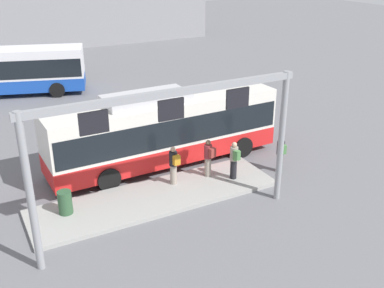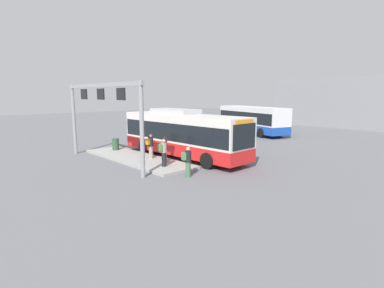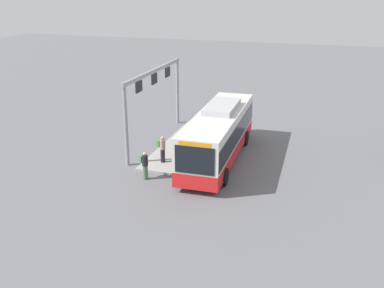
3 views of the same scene
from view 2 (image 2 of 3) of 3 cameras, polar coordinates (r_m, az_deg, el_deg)
name	(u,v)px [view 2 (image 2 of 3)]	position (r m, az deg, el deg)	size (l,w,h in m)	color
ground_plane	(183,157)	(21.60, -1.77, -2.56)	(120.00, 120.00, 0.00)	slate
platform_curb	(136,158)	(21.26, -10.65, -2.68)	(10.00, 2.80, 0.16)	#9E9E99
bus_main	(183,132)	(21.30, -1.81, 2.22)	(10.79, 2.86, 3.46)	red
bus_background_left	(252,118)	(35.46, 11.35, 4.83)	(10.47, 5.48, 3.10)	#1947AD
person_boarding	(188,161)	(16.27, -0.84, -3.30)	(0.45, 0.59, 1.67)	#476B4C
person_waiting_near	(163,152)	(18.11, -5.46, -1.53)	(0.39, 0.56, 1.67)	black
person_waiting_mid	(164,149)	(19.18, -5.30, -0.91)	(0.42, 0.58, 1.67)	gray
person_waiting_far	(150,146)	(20.51, -7.92, -0.29)	(0.37, 0.55, 1.67)	gray
platform_sign_gantry	(101,106)	(20.04, -16.92, 7.00)	(9.62, 0.24, 5.20)	gray
station_building	(384,103)	(47.11, 32.71, 6.60)	(28.01, 8.00, 6.81)	gray
trash_bin	(116,144)	(24.33, -14.36, -0.04)	(0.52, 0.52, 0.90)	#2D5133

